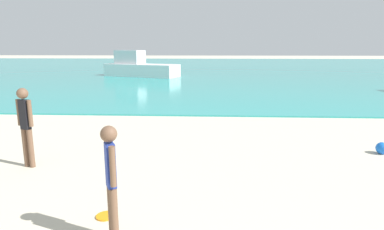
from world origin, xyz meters
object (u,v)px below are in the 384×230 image
person_distant (26,123)px  beach_ball (382,148)px  person_standing (111,178)px  boat_far (139,67)px  frisbee (106,216)px

person_distant → beach_ball: 8.21m
person_standing → beach_ball: bearing=97.1°
person_distant → person_standing: bearing=-27.3°
person_distant → beach_ball: (8.07, 1.26, -0.83)m
boat_far → frisbee: bearing=-58.2°
boat_far → beach_ball: 22.73m
boat_far → person_standing: bearing=-57.7°
person_standing → boat_far: bearing=163.0°
person_standing → person_distant: size_ratio=0.93×
person_standing → frisbee: bearing=179.2°
frisbee → boat_far: bearing=100.8°
person_distant → boat_far: 21.65m
frisbee → boat_far: boat_far is taller
beach_ball → boat_far: bearing=116.8°
person_standing → beach_ball: (5.46, 3.88, -0.76)m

